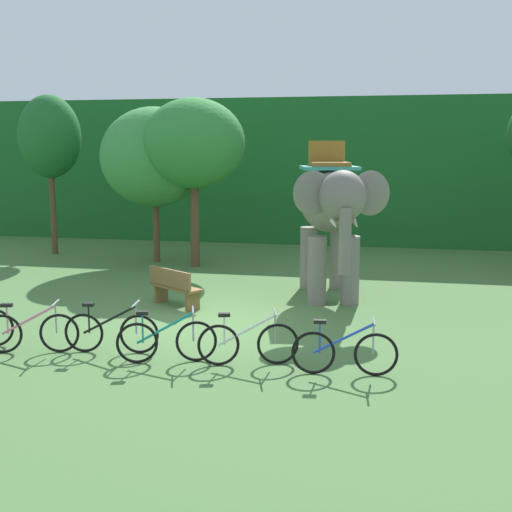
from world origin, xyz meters
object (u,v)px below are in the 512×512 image
object	(u,v)px
bike_pink	(31,332)
bike_blue	(344,352)
elephant	(331,208)
tree_far_left	(50,137)
bike_teal	(166,340)
bike_white	(248,343)
tree_right	(155,157)
bike_black	(111,332)
wooden_bench	(174,286)
tree_center	(194,144)

from	to	relation	value
bike_pink	bike_blue	xyz separation A→B (m)	(5.56, -0.03, 0.00)
elephant	bike_blue	world-z (taller)	elephant
tree_far_left	bike_teal	world-z (taller)	tree_far_left
bike_pink	bike_white	bearing A→B (deg)	2.12
bike_pink	bike_white	size ratio (longest dim) A/B	1.01
tree_far_left	bike_teal	xyz separation A→B (m)	(7.76, -10.52, -3.56)
tree_right	bike_blue	distance (m)	12.24
bike_teal	bike_blue	world-z (taller)	same
bike_black	tree_far_left	bearing A→B (deg)	122.93
tree_far_left	wooden_bench	size ratio (longest dim) A/B	3.63
elephant	bike_blue	distance (m)	5.87
bike_white	tree_center	bearing A→B (deg)	112.37
wooden_bench	bike_blue	bearing A→B (deg)	-43.04
tree_far_left	bike_white	distance (m)	14.27
tree_far_left	tree_center	distance (m)	5.64
bike_blue	wooden_bench	bearing A→B (deg)	136.96
tree_far_left	bike_white	world-z (taller)	tree_far_left
wooden_bench	tree_far_left	bearing A→B (deg)	134.78
bike_teal	bike_white	size ratio (longest dim) A/B	0.99
elephant	bike_black	distance (m)	6.44
tree_far_left	tree_right	distance (m)	4.11
bike_black	tree_right	bearing A→B (deg)	105.59
tree_center	bike_black	world-z (taller)	tree_center
tree_far_left	bike_blue	xyz separation A→B (m)	(10.77, -10.54, -3.56)
bike_blue	tree_right	bearing A→B (deg)	124.83
tree_right	bike_pink	size ratio (longest dim) A/B	2.92
tree_center	bike_pink	bearing A→B (deg)	-91.55
tree_center	bike_teal	size ratio (longest dim) A/B	3.09
tree_far_left	wooden_bench	bearing A→B (deg)	-45.22
bike_black	bike_pink	bearing A→B (deg)	-167.84
tree_far_left	tree_right	bearing A→B (deg)	-11.17
tree_center	bike_teal	xyz separation A→B (m)	(2.30, -9.10, -3.33)
bike_teal	bike_pink	bearing A→B (deg)	179.77
tree_right	bike_white	xyz separation A→B (m)	(5.16, -9.58, -2.92)
tree_right	tree_center	world-z (taller)	tree_center
tree_right	elephant	distance (m)	7.40
elephant	bike_white	xyz separation A→B (m)	(-0.81, -5.35, -1.82)
bike_pink	elephant	bearing A→B (deg)	49.18
bike_pink	tree_right	bearing A→B (deg)	97.21
tree_far_left	bike_blue	world-z (taller)	tree_far_left
tree_far_left	elephant	world-z (taller)	tree_far_left
tree_far_left	bike_black	bearing A→B (deg)	-57.07
bike_teal	wooden_bench	xyz separation A→B (m)	(-1.21, 3.92, 0.09)
tree_right	tree_center	xyz separation A→B (m)	(1.48, -0.63, 0.41)
tree_far_left	tree_center	xyz separation A→B (m)	(5.46, -1.42, -0.22)
tree_center	bike_blue	bearing A→B (deg)	-59.81
elephant	wooden_bench	bearing A→B (deg)	-155.16
tree_right	bike_teal	world-z (taller)	tree_right
tree_right	bike_blue	xyz separation A→B (m)	(6.79, -9.75, -2.92)
elephant	bike_white	distance (m)	5.70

